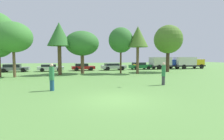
% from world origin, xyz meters
% --- Properties ---
extents(ground_plane, '(120.00, 120.00, 0.00)m').
position_xyz_m(ground_plane, '(0.00, 0.00, 0.00)').
color(ground_plane, '#5B8E42').
extents(person_thrower, '(0.35, 0.35, 1.91)m').
position_xyz_m(person_thrower, '(-3.66, 3.59, 0.97)').
color(person_thrower, navy).
rests_on(person_thrower, ground).
extents(person_catcher, '(0.31, 0.31, 1.91)m').
position_xyz_m(person_catcher, '(5.23, 3.93, 0.99)').
color(person_catcher, '#3F3F47').
rests_on(person_catcher, ground).
extents(frisbee, '(0.28, 0.27, 0.12)m').
position_xyz_m(frisbee, '(2.62, 3.89, 1.75)').
color(frisbee, orange).
extents(tree_1, '(4.27, 4.27, 6.36)m').
position_xyz_m(tree_1, '(-8.60, 13.11, 4.61)').
color(tree_1, brown).
rests_on(tree_1, ground).
extents(tree_2, '(3.06, 3.06, 6.85)m').
position_xyz_m(tree_2, '(-3.63, 14.82, 5.22)').
color(tree_2, brown).
rests_on(tree_2, ground).
extents(tree_3, '(4.70, 4.70, 5.96)m').
position_xyz_m(tree_3, '(-0.60, 15.67, 4.22)').
color(tree_3, brown).
rests_on(tree_3, ground).
extents(tree_4, '(3.46, 3.46, 6.52)m').
position_xyz_m(tree_4, '(4.76, 14.76, 4.72)').
color(tree_4, brown).
rests_on(tree_4, ground).
extents(tree_5, '(2.89, 2.89, 6.62)m').
position_xyz_m(tree_5, '(6.91, 13.73, 5.10)').
color(tree_5, brown).
rests_on(tree_5, ground).
extents(tree_6, '(4.40, 4.40, 7.29)m').
position_xyz_m(tree_6, '(12.64, 15.34, 5.05)').
color(tree_6, '#473323').
rests_on(tree_6, ground).
extents(parked_car_grey, '(4.33, 2.16, 1.22)m').
position_xyz_m(parked_car_grey, '(-10.83, 21.12, 0.64)').
color(parked_car_grey, slate).
rests_on(parked_car_grey, ground).
extents(parked_car_white, '(4.20, 2.09, 1.13)m').
position_xyz_m(parked_car_white, '(-5.40, 20.96, 0.60)').
color(parked_car_white, silver).
rests_on(parked_car_white, ground).
extents(parked_car_red, '(4.01, 2.19, 1.22)m').
position_xyz_m(parked_car_red, '(-0.12, 21.34, 0.64)').
color(parked_car_red, red).
rests_on(parked_car_red, ground).
extents(parked_car_silver, '(4.43, 2.15, 1.21)m').
position_xyz_m(parked_car_silver, '(5.22, 20.92, 0.66)').
color(parked_car_silver, '#B2B2B7').
rests_on(parked_car_silver, ground).
extents(parked_car_green, '(4.20, 2.11, 1.32)m').
position_xyz_m(parked_car_green, '(10.59, 21.47, 0.69)').
color(parked_car_green, '#196633').
rests_on(parked_car_green, ground).
extents(delivery_truck_blue, '(6.48, 2.56, 2.31)m').
position_xyz_m(delivery_truck_blue, '(15.57, 21.50, 1.26)').
color(delivery_truck_blue, '#2D2D33').
rests_on(delivery_truck_blue, ground).
extents(delivery_truck_yellow, '(6.85, 2.45, 2.32)m').
position_xyz_m(delivery_truck_yellow, '(20.70, 20.99, 1.28)').
color(delivery_truck_yellow, '#2D2D33').
rests_on(delivery_truck_yellow, ground).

